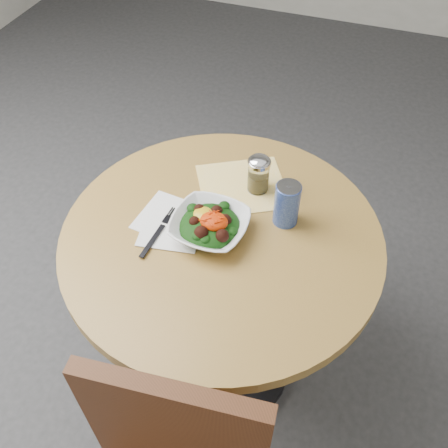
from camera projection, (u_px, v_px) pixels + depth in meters
name	position (u px, v px, depth m)	size (l,w,h in m)	color
ground	(222.00, 360.00, 1.94)	(6.00, 6.00, 0.00)	#313133
table	(222.00, 276.00, 1.53)	(0.90, 0.90, 0.75)	black
cloth_napkin	(242.00, 186.00, 1.51)	(0.26, 0.23, 0.00)	#F5AF0C
paper_napkins	(170.00, 222.00, 1.41)	(0.21, 0.22, 0.00)	white
salad_bowl	(210.00, 225.00, 1.37)	(0.22, 0.22, 0.08)	white
fork	(160.00, 230.00, 1.39)	(0.03, 0.20, 0.00)	black
spice_shaker	(258.00, 174.00, 1.46)	(0.07, 0.07, 0.12)	silver
beverage_can	(287.00, 204.00, 1.37)	(0.07, 0.07, 0.14)	navy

